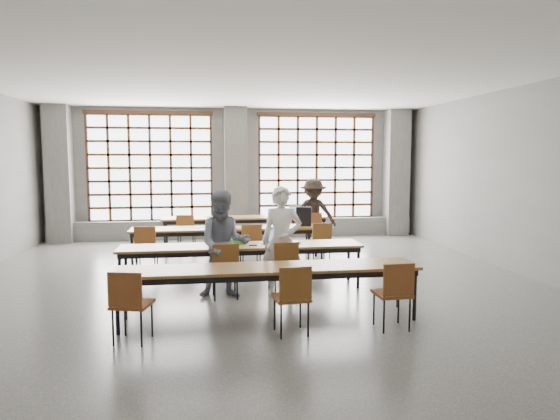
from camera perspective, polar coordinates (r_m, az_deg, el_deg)
The scene contains 40 objects.
floor at distance 8.52m, azimuth -2.95°, elevation -8.78°, with size 11.00×11.00×0.00m, color #52524F.
ceiling at distance 8.34m, azimuth -3.09°, elevation 15.15°, with size 11.00×11.00×0.00m, color silver.
wall_back at distance 13.73m, azimuth -5.13°, elevation 4.21°, with size 10.00×10.00×0.00m, color #5F5F5D.
wall_front at distance 2.84m, azimuth 7.23°, elevation -2.61°, with size 10.00×10.00×0.00m, color #5F5F5D.
wall_right at distance 10.03m, azimuth 26.80°, elevation 2.94°, with size 11.00×11.00×0.00m, color #5F5F5D.
column_left at distance 13.94m, azimuth -23.90°, elevation 3.75°, with size 0.60×0.55×3.50m, color #51514F.
column_mid at distance 13.45m, azimuth -5.06°, elevation 4.18°, with size 0.60×0.55×3.50m, color #51514F.
column_right at distance 14.42m, azimuth 13.14°, elevation 4.17°, with size 0.60×0.55×3.50m, color #51514F.
window_left at distance 13.71m, azimuth -14.58°, elevation 4.67°, with size 3.32×0.12×3.00m.
window_right at distance 13.95m, azimuth 4.19°, elevation 4.87°, with size 3.32×0.12×3.00m.
sill_ledge at distance 13.66m, azimuth -5.02°, elevation -2.11°, with size 9.80×0.35×0.50m, color #51514F.
desk_row_a at distance 12.27m, azimuth -4.00°, elevation -1.07°, with size 4.00×0.70×0.73m.
desk_row_b at distance 10.43m, azimuth -5.89°, elevation -2.34°, with size 4.00×0.70×0.73m.
desk_row_c at distance 8.33m, azimuth -4.39°, elevation -4.44°, with size 4.00×0.70×0.73m.
desk_row_d at distance 6.69m, azimuth -1.21°, elevation -7.02°, with size 4.00×0.70×0.73m.
chair_back_left at distance 11.64m, azimuth -10.69°, elevation -2.18°, with size 0.46×0.47×0.88m.
chair_back_mid at distance 11.76m, azimuth 0.23°, elevation -1.99°, with size 0.51×0.52×0.88m.
chair_back_right at distance 11.90m, azimuth 3.85°, elevation -1.92°, with size 0.51×0.51×0.88m.
chair_mid_left at distance 9.90m, azimuth -15.06°, elevation -3.72°, with size 0.44×0.44×0.88m.
chair_mid_centre at distance 9.86m, azimuth -3.36°, elevation -3.56°, with size 0.45×0.45×0.88m.
chair_mid_right at distance 10.07m, azimuth 4.62°, elevation -3.36°, with size 0.46×0.46×0.88m.
chair_front_left at distance 7.73m, azimuth -6.27°, elevation -6.25°, with size 0.44×0.45×0.88m.
chair_front_right at distance 7.81m, azimuth 0.45°, elevation -6.09°, with size 0.49×0.49×0.88m.
chair_near_left at distance 6.14m, azimuth -16.83°, elevation -9.72°, with size 0.51×0.51×0.88m.
chair_near_mid at distance 6.15m, azimuth 1.48°, elevation -9.43°, with size 0.46×0.46×0.88m.
chair_near_right at distance 6.49m, azimuth 12.96°, elevation -8.76°, with size 0.44×0.44×0.88m.
student_male at distance 7.87m, azimuth 0.21°, elevation -3.57°, with size 0.63×0.41×1.73m, color white.
student_female at distance 7.80m, azimuth -6.36°, elevation -3.91°, with size 0.81×0.63×1.67m, color #19274B.
student_back at distance 11.99m, azimuth 3.83°, elevation -0.42°, with size 1.08×0.62×1.67m, color black.
laptop_front at distance 8.47m, azimuth -0.57°, elevation -3.38°, with size 0.45×0.42×0.26m.
laptop_back at distance 12.53m, azimuth 2.04°, elevation -0.33°, with size 0.44×0.41×0.26m.
mouse at distance 8.42m, azimuth 2.09°, elevation -3.74°, with size 0.10×0.06×0.04m, color white.
green_box at distance 8.39m, azimuth -4.78°, elevation -3.60°, with size 0.25×0.09×0.09m, color green.
phone at distance 8.24m, azimuth -3.10°, elevation -4.04°, with size 0.13×0.06×0.01m, color black.
paper_sheet_a at distance 10.47m, azimuth -9.19°, elevation -1.99°, with size 0.30×0.21×0.00m, color white.
paper_sheet_b at distance 10.37m, azimuth -7.54°, elevation -2.04°, with size 0.30×0.21×0.00m, color white.
paper_sheet_c at distance 10.43m, azimuth -5.34°, elevation -1.97°, with size 0.30×0.21×0.00m, color silver.
backpack at distance 10.63m, azimuth 2.73°, elevation -0.71°, with size 0.32×0.20×0.40m, color black.
plastic_bag at distance 12.40m, azimuth 0.13°, elevation -0.01°, with size 0.26×0.21×0.29m, color silver.
red_pouch at distance 6.22m, azimuth -16.53°, elevation -9.85°, with size 0.20×0.08×0.06m, color #AE1530.
Camera 1 is at (-0.75, -8.20, 2.17)m, focal length 32.00 mm.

